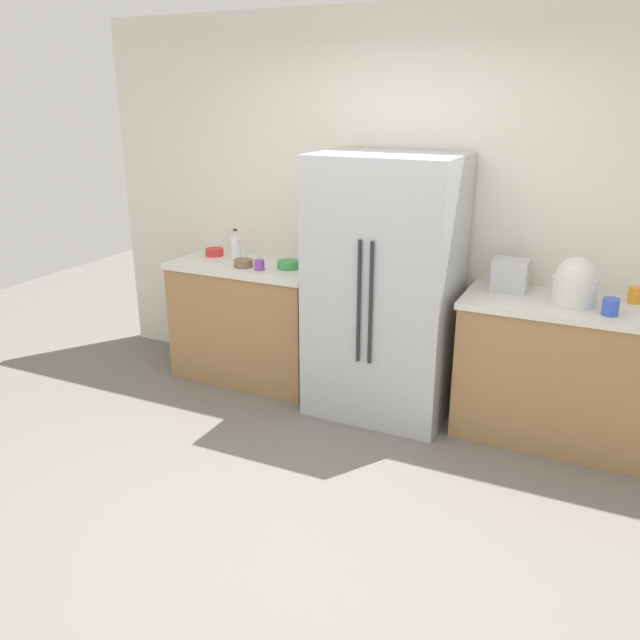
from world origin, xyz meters
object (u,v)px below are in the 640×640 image
(bowl_b, at_px, (243,263))
(bowl_c, at_px, (288,265))
(cup_c, at_px, (610,307))
(bottle_a, at_px, (236,248))
(toaster, at_px, (510,275))
(bowl_a, at_px, (215,252))
(rice_cooker, at_px, (575,283))
(cup_a, at_px, (634,295))
(cup_b, at_px, (259,265))
(refrigerator, at_px, (385,288))

(bowl_b, height_order, bowl_c, bowl_c)
(cup_c, bearing_deg, bottle_a, 175.84)
(toaster, bearing_deg, bowl_a, -179.91)
(rice_cooker, xyz_separation_m, cup_a, (0.33, 0.20, -0.08))
(bowl_c, bearing_deg, rice_cooker, -0.67)
(toaster, distance_m, bowl_b, 1.89)
(cup_c, bearing_deg, bowl_c, 176.40)
(cup_a, distance_m, bowl_b, 2.63)
(rice_cooker, xyz_separation_m, cup_b, (-2.13, -0.11, -0.10))
(toaster, bearing_deg, bottle_a, -178.59)
(rice_cooker, relative_size, bowl_b, 2.10)
(cup_b, height_order, cup_c, cup_c)
(cup_a, xyz_separation_m, cup_b, (-2.46, -0.30, -0.01))
(rice_cooker, xyz_separation_m, bowl_a, (-2.67, 0.13, -0.11))
(bottle_a, bearing_deg, cup_a, 2.38)
(bowl_a, bearing_deg, bowl_b, -27.62)
(bowl_a, xyz_separation_m, bowl_c, (0.71, -0.10, 0.00))
(bottle_a, xyz_separation_m, bowl_b, (0.16, -0.16, -0.06))
(toaster, height_order, bowl_c, toaster)
(rice_cooker, height_order, bottle_a, rice_cooker)
(rice_cooker, height_order, bowl_b, rice_cooker)
(cup_b, bearing_deg, bowl_c, 38.13)
(cup_a, relative_size, bowl_a, 0.70)
(cup_b, bearing_deg, refrigerator, 4.11)
(bowl_b, bearing_deg, bowl_a, 152.38)
(refrigerator, relative_size, cup_c, 17.65)
(bowl_b, bearing_deg, rice_cooker, 1.98)
(rice_cooker, relative_size, bottle_a, 1.22)
(rice_cooker, bearing_deg, bowl_a, 177.29)
(refrigerator, distance_m, bottle_a, 1.27)
(bowl_a, height_order, bowl_b, bowl_a)
(bottle_a, distance_m, cup_c, 2.66)
(refrigerator, relative_size, cup_a, 18.03)
(toaster, xyz_separation_m, bottle_a, (-2.04, -0.05, -0.01))
(rice_cooker, distance_m, cup_c, 0.25)
(refrigerator, relative_size, bowl_a, 12.58)
(rice_cooker, relative_size, bowl_c, 1.85)
(cup_b, bearing_deg, toaster, 7.80)
(toaster, bearing_deg, bowl_c, -176.09)
(bottle_a, distance_m, cup_b, 0.37)
(toaster, distance_m, cup_b, 1.74)
(cup_a, distance_m, bowl_a, 3.00)
(bowl_c, bearing_deg, cup_a, 4.29)
(cup_c, bearing_deg, cup_b, 179.83)
(toaster, relative_size, bowl_b, 1.57)
(toaster, distance_m, rice_cooker, 0.42)
(cup_a, bearing_deg, bottle_a, -177.62)
(cup_b, bearing_deg, bowl_a, 156.92)
(toaster, relative_size, bowl_a, 1.56)
(toaster, xyz_separation_m, cup_c, (0.61, -0.24, -0.05))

